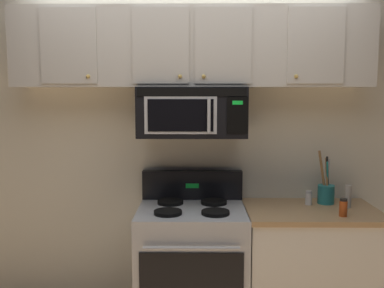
{
  "coord_description": "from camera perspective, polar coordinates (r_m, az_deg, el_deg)",
  "views": [
    {
      "loc": [
        0.03,
        -2.6,
        1.72
      ],
      "look_at": [
        0.0,
        0.49,
        1.35
      ],
      "focal_mm": 41.2,
      "sensor_mm": 36.0,
      "label": 1
    }
  ],
  "objects": [
    {
      "name": "utensil_crock_teal",
      "position": [
        3.4,
        16.94,
        -5.92
      ],
      "size": [
        0.12,
        0.12,
        0.39
      ],
      "color": "teal",
      "rests_on": "counter_segment"
    },
    {
      "name": "stove_range",
      "position": [
        3.27,
        -0.01,
        -15.68
      ],
      "size": [
        0.76,
        0.69,
        1.12
      ],
      "color": "#B7BABF",
      "rests_on": "ground_plane"
    },
    {
      "name": "salt_shaker",
      "position": [
        3.33,
        14.85,
        -6.76
      ],
      "size": [
        0.05,
        0.05,
        0.1
      ],
      "color": "white",
      "rests_on": "counter_segment"
    },
    {
      "name": "counter_segment",
      "position": [
        3.38,
        14.93,
        -15.45
      ],
      "size": [
        0.93,
        0.65,
        0.9
      ],
      "color": "white",
      "rests_on": "ground_plane"
    },
    {
      "name": "over_range_microwave",
      "position": [
        3.14,
        0.0,
        4.19
      ],
      "size": [
        0.76,
        0.43,
        0.35
      ],
      "color": "black"
    },
    {
      "name": "back_wall",
      "position": [
        3.41,
        0.05,
        0.59
      ],
      "size": [
        5.2,
        0.1,
        2.7
      ],
      "primitive_type": "cube",
      "color": "silver",
      "rests_on": "ground_plane"
    },
    {
      "name": "spice_jar",
      "position": [
        3.09,
        19.0,
        -7.78
      ],
      "size": [
        0.05,
        0.05,
        0.12
      ],
      "color": "#C64C19",
      "rests_on": "counter_segment"
    },
    {
      "name": "upper_cabinets",
      "position": [
        3.18,
        0.02,
        12.33
      ],
      "size": [
        2.5,
        0.36,
        0.55
      ],
      "color": "#BCB7AD"
    },
    {
      "name": "pepper_mill",
      "position": [
        3.33,
        19.56,
        -6.4
      ],
      "size": [
        0.05,
        0.05,
        0.16
      ],
      "primitive_type": "cylinder",
      "color": "#B7B2A8",
      "rests_on": "counter_segment"
    }
  ]
}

